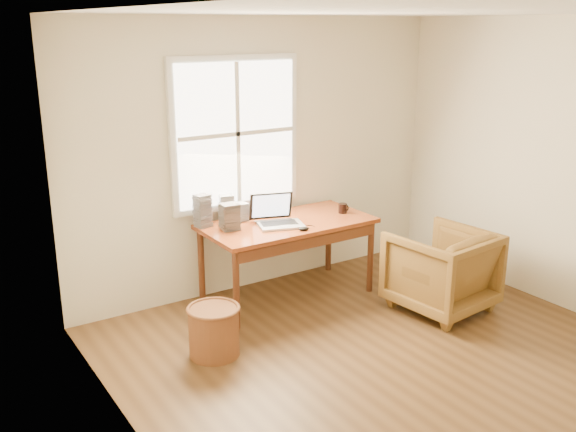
# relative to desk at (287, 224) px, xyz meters

# --- Properties ---
(room_shell) EXTENTS (4.04, 4.54, 2.64)m
(room_shell) POSITION_rel_desk_xyz_m (-0.02, -1.64, 0.59)
(room_shell) COLOR brown
(room_shell) RESTS_ON ground
(desk) EXTENTS (1.60, 0.80, 0.04)m
(desk) POSITION_rel_desk_xyz_m (0.00, 0.00, 0.00)
(desk) COLOR brown
(desk) RESTS_ON room_shell
(armchair) EXTENTS (0.88, 0.90, 0.75)m
(armchair) POSITION_rel_desk_xyz_m (1.02, -1.00, -0.35)
(armchair) COLOR brown
(armchair) RESTS_ON room_shell
(wicker_stool) EXTENTS (0.52, 0.52, 0.40)m
(wicker_stool) POSITION_rel_desk_xyz_m (-1.11, -0.65, -0.53)
(wicker_stool) COLOR brown
(wicker_stool) RESTS_ON room_shell
(laptop) EXTENTS (0.56, 0.57, 0.33)m
(laptop) POSITION_rel_desk_xyz_m (-0.13, -0.09, 0.18)
(laptop) COLOR #ACAEB3
(laptop) RESTS_ON desk
(mouse) EXTENTS (0.11, 0.08, 0.03)m
(mouse) POSITION_rel_desk_xyz_m (-0.02, -0.31, 0.04)
(mouse) COLOR black
(mouse) RESTS_ON desk
(coffee_mug) EXTENTS (0.11, 0.11, 0.09)m
(coffee_mug) POSITION_rel_desk_xyz_m (0.61, -0.05, 0.07)
(coffee_mug) COLOR black
(coffee_mug) RESTS_ON desk
(cd_stack_a) EXTENTS (0.15, 0.14, 0.25)m
(cd_stack_a) POSITION_rel_desk_xyz_m (-0.46, 0.34, 0.15)
(cd_stack_a) COLOR silver
(cd_stack_a) RESTS_ON desk
(cd_stack_b) EXTENTS (0.17, 0.15, 0.24)m
(cd_stack_b) POSITION_rel_desk_xyz_m (-0.56, 0.08, 0.14)
(cd_stack_b) COLOR #232328
(cd_stack_b) RESTS_ON desk
(cd_stack_c) EXTENTS (0.15, 0.14, 0.30)m
(cd_stack_c) POSITION_rel_desk_xyz_m (-0.73, 0.29, 0.17)
(cd_stack_c) COLOR #92949E
(cd_stack_c) RESTS_ON desk
(cd_stack_d) EXTENTS (0.14, 0.13, 0.17)m
(cd_stack_d) POSITION_rel_desk_xyz_m (-0.35, 0.27, 0.10)
(cd_stack_d) COLOR silver
(cd_stack_d) RESTS_ON desk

